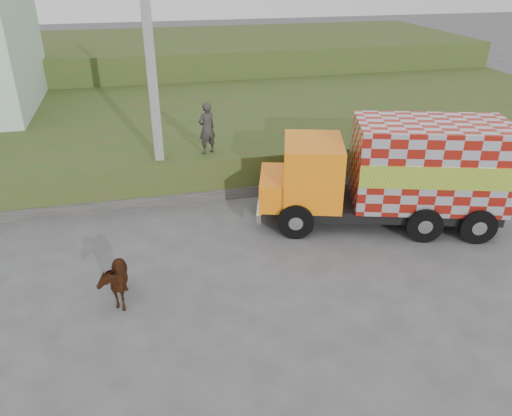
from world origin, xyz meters
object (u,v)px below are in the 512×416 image
object	(u,v)px
utility_pole	(153,83)
pedestrian	(207,128)
cargo_truck	(394,173)
cow	(114,279)

from	to	relation	value
utility_pole	pedestrian	xyz separation A→B (m)	(1.69, 0.20, -1.67)
utility_pole	pedestrian	world-z (taller)	utility_pole
cargo_truck	pedestrian	distance (m)	6.44
utility_pole	cargo_truck	distance (m)	8.12
cargo_truck	pedestrian	world-z (taller)	cargo_truck
cow	pedestrian	world-z (taller)	pedestrian
utility_pole	cargo_truck	xyz separation A→B (m)	(6.96, -3.45, -2.36)
cargo_truck	cow	world-z (taller)	cargo_truck
cargo_truck	pedestrian	size ratio (longest dim) A/B	4.33
cargo_truck	cow	bearing A→B (deg)	-148.87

